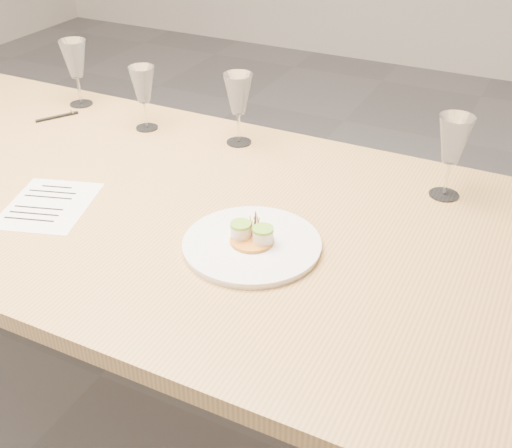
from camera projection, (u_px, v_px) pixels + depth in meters
The scene contains 9 objects.
ground at pixel (100, 376), 2.09m from camera, with size 7.00×7.00×0.00m, color slate.
dining_table at pixel (67, 194), 1.73m from camera, with size 2.40×1.00×0.75m.
dinner_plate at pixel (252, 243), 1.38m from camera, with size 0.30×0.30×0.08m.
recipe_sheet at pixel (49, 205), 1.54m from camera, with size 0.26×0.29×0.00m.
ballpoint_pen at pixel (57, 117), 1.99m from camera, with size 0.08×0.12×0.01m.
wine_glass_0 at pixel (75, 60), 2.01m from camera, with size 0.08×0.08×0.21m.
wine_glass_1 at pixel (143, 86), 1.86m from camera, with size 0.08×0.08×0.19m.
wine_glass_2 at pixel (238, 96), 1.77m from camera, with size 0.08×0.08×0.20m.
wine_glass_3 at pixel (453, 141), 1.51m from camera, with size 0.08×0.08×0.21m.
Camera 1 is at (1.13, -1.12, 1.54)m, focal length 45.00 mm.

